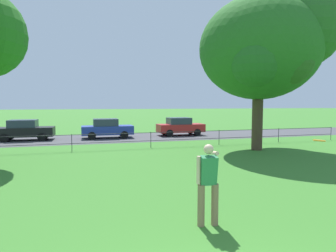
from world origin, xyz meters
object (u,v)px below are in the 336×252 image
Objects in this scene: frisbee at (319,141)px; person_thrower at (208,182)px; tree_small_lawn at (268,48)px; car_blue_right at (107,128)px; car_black_center at (25,130)px; car_red_far_right at (180,126)px.

person_thrower is at bearing 173.15° from frisbee.
tree_small_lawn is at bearing 61.42° from frisbee.
person_thrower is 0.46× the size of car_blue_right.
tree_small_lawn is 13.26m from car_blue_right.
car_black_center is (-7.01, 17.57, -0.22)m from person_thrower.
frisbee is at bearing -98.10° from car_red_far_right.
tree_small_lawn is 17.87m from car_black_center.
frisbee is 18.11m from car_red_far_right.
tree_small_lawn is at bearing 48.79° from person_thrower.
car_black_center is at bearing 177.91° from car_blue_right.
person_thrower is 5.90× the size of frisbee.
tree_small_lawn is at bearing -75.20° from car_red_far_right.
frisbee is at bearing -118.58° from tree_small_lawn.
frisbee is (-4.90, -9.00, -4.10)m from tree_small_lawn.
person_thrower is at bearing -106.61° from car_red_far_right.
car_blue_right is (-3.69, 17.67, -1.09)m from frisbee.
car_black_center is (-14.60, 8.89, -5.19)m from tree_small_lawn.
car_red_far_right is (6.24, 0.23, 0.00)m from car_blue_right.
car_black_center and car_blue_right have the same top height.
tree_small_lawn reaches higher than car_red_far_right.
frisbee is (2.69, -0.32, 0.87)m from person_thrower.
frisbee is at bearing -78.21° from car_blue_right.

